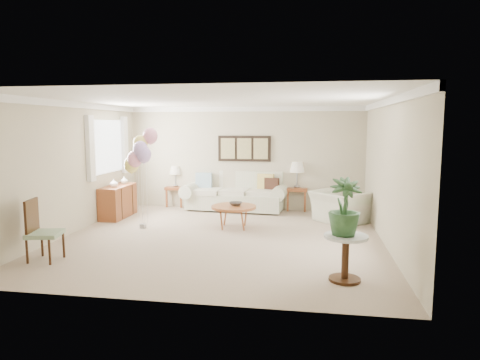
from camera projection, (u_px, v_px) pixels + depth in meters
The scene contains 18 objects.
ground_plane at pixel (221, 238), 8.12m from camera, with size 6.00×6.00×0.00m, color tan.
room_shell at pixel (216, 153), 8.03m from camera, with size 6.04×6.04×2.60m.
wall_art_triptych at pixel (244, 149), 10.83m from camera, with size 1.35×0.06×0.65m.
sofa at pixel (236, 195), 10.87m from camera, with size 2.70×1.17×0.97m.
end_table_left at pixel (176, 190), 11.30m from camera, with size 0.49×0.44×0.53m.
end_table_right at pixel (297, 191), 10.78m from camera, with size 0.53×0.48×0.58m.
lamp_left at pixel (175, 171), 11.23m from camera, with size 0.31×0.31×0.54m.
lamp_right at pixel (297, 168), 10.71m from camera, with size 0.37×0.37×0.65m.
coffee_table at pixel (234, 207), 8.90m from camera, with size 0.94×0.94×0.47m.
decor_bowl at pixel (236, 204), 8.92m from camera, with size 0.28×0.28×0.07m, color #322C28.
armchair at pixel (339, 207), 9.44m from camera, with size 1.06×0.93×0.69m, color beige.
side_table at pixel (346, 246), 5.85m from camera, with size 0.60×0.60×0.65m.
potted_plant at pixel (344, 207), 5.78m from camera, with size 0.44×0.44×0.78m, color #234825.
accent_chair at pixel (40, 229), 6.75m from camera, with size 0.57×0.57×0.98m.
credenza at pixel (118, 201), 9.98m from camera, with size 0.46×1.20×0.74m.
vase_white at pixel (114, 183), 9.69m from camera, with size 0.18×0.18×0.19m, color white.
vase_sage at pixel (124, 180), 10.24m from camera, with size 0.17×0.17×0.18m, color beige.
balloon_cluster at pixel (140, 152), 8.73m from camera, with size 0.67×0.53×2.09m.
Camera 1 is at (1.63, -7.76, 2.13)m, focal length 32.00 mm.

